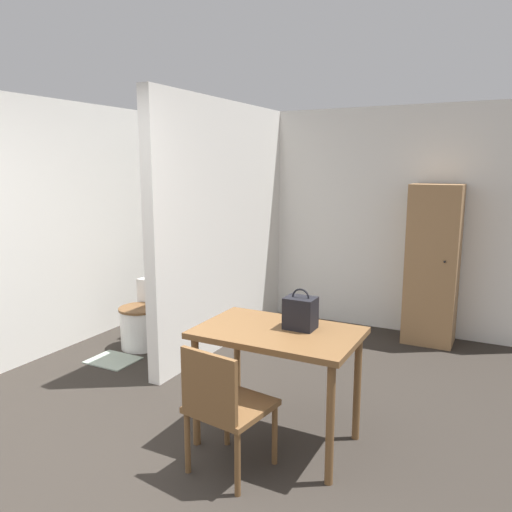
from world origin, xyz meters
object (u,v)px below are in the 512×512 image
Objects in this scene: dining_table at (278,345)px; toilet at (144,320)px; wooden_chair at (224,404)px; wooden_cabinet at (433,265)px; handbag at (300,313)px.

dining_table reaches higher than toilet.
toilet is (-1.88, 1.51, -0.17)m from wooden_chair.
wooden_cabinet reaches higher than toilet.
wooden_chair is at bearing -113.57° from handbag.
wooden_chair is 3.01× the size of handbag.
handbag is at bearing -23.83° from toilet.
wooden_cabinet is (2.62, 1.49, 0.56)m from toilet.
toilet is 2.41m from handbag.
wooden_cabinet is at bearing 29.68° from toilet.
handbag is (0.25, 0.57, 0.45)m from wooden_chair.
wooden_chair is (-0.13, -0.48, -0.24)m from dining_table.
toilet is (-2.01, 1.04, -0.41)m from dining_table.
wooden_chair reaches higher than dining_table.
wooden_cabinet reaches higher than wooden_chair.
wooden_chair is at bearing -38.82° from toilet.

